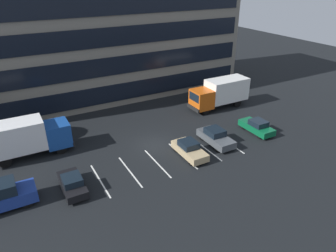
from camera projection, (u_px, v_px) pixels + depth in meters
ground_plane at (155, 145)px, 32.60m from camera, size 120.00×120.00×0.00m
office_building at (94, 31)px, 42.62m from camera, size 40.32×12.75×18.00m
lot_markings at (170, 159)px, 30.06m from camera, size 14.14×5.40×0.01m
box_truck_orange at (220, 92)px, 40.74m from camera, size 8.08×2.68×3.75m
box_truck_blue at (25, 137)px, 29.73m from camera, size 8.08×2.68×3.75m
sedan_charcoal at (216, 137)px, 32.54m from camera, size 1.88×4.50×1.61m
suv_navy at (1, 196)px, 23.50m from camera, size 4.83×2.05×2.18m
sedan_forest at (257, 126)px, 34.86m from camera, size 1.75×4.19×1.50m
sedan_tan at (189, 149)px, 30.35m from camera, size 1.78×4.25×1.52m
sedan_black at (72, 184)px, 25.50m from camera, size 1.69×4.05×1.45m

